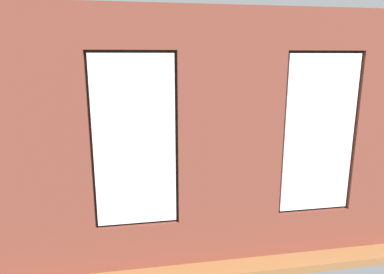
{
  "coord_description": "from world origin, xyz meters",
  "views": [
    {
      "loc": [
        1.12,
        6.2,
        2.49
      ],
      "look_at": [
        0.1,
        0.4,
        1.1
      ],
      "focal_mm": 32.0,
      "sensor_mm": 36.0,
      "label": 1
    }
  ],
  "objects": [
    {
      "name": "ground_plane",
      "position": [
        0.0,
        0.0,
        -0.05
      ],
      "size": [
        6.69,
        5.6,
        0.1
      ],
      "primitive_type": "cube",
      "color": "brown"
    },
    {
      "name": "brick_wall_with_windows",
      "position": [
        0.0,
        2.42,
        1.49
      ],
      "size": [
        6.09,
        0.3,
        3.02
      ],
      "color": "brown",
      "rests_on": "ground_plane"
    },
    {
      "name": "white_wall_right",
      "position": [
        2.99,
        0.2,
        1.51
      ],
      "size": [
        0.1,
        4.6,
        3.02
      ],
      "primitive_type": "cube",
      "color": "silver",
      "rests_on": "ground_plane"
    },
    {
      "name": "couch_by_window",
      "position": [
        0.53,
        1.77,
        0.33
      ],
      "size": [
        1.95,
        0.87,
        0.8
      ],
      "color": "black",
      "rests_on": "ground_plane"
    },
    {
      "name": "couch_left",
      "position": [
        -2.34,
        0.63,
        0.33
      ],
      "size": [
        0.91,
        1.82,
        0.8
      ],
      "rotation": [
        0.0,
        0.0,
        1.55
      ],
      "color": "black",
      "rests_on": "ground_plane"
    },
    {
      "name": "coffee_table",
      "position": [
        0.35,
        -0.37,
        0.37
      ],
      "size": [
        1.42,
        0.81,
        0.42
      ],
      "color": "tan",
      "rests_on": "ground_plane"
    },
    {
      "name": "cup_ceramic",
      "position": [
        0.35,
        -0.37,
        0.47
      ],
      "size": [
        0.09,
        0.09,
        0.1
      ],
      "primitive_type": "cylinder",
      "color": "silver",
      "rests_on": "coffee_table"
    },
    {
      "name": "candle_jar",
      "position": [
        -0.04,
        -0.51,
        0.46
      ],
      "size": [
        0.08,
        0.08,
        0.09
      ],
      "primitive_type": "cylinder",
      "color": "#B7333D",
      "rests_on": "coffee_table"
    },
    {
      "name": "table_plant_small",
      "position": [
        0.78,
        -0.25,
        0.56
      ],
      "size": [
        0.17,
        0.17,
        0.27
      ],
      "color": "beige",
      "rests_on": "coffee_table"
    },
    {
      "name": "remote_gray",
      "position": [
        0.53,
        -0.47,
        0.43
      ],
      "size": [
        0.14,
        0.17,
        0.02
      ],
      "primitive_type": "cube",
      "rotation": [
        0.0,
        0.0,
        3.76
      ],
      "color": "#59595B",
      "rests_on": "coffee_table"
    },
    {
      "name": "remote_black",
      "position": [
        0.24,
        -0.25,
        0.43
      ],
      "size": [
        0.09,
        0.18,
        0.02
      ],
      "primitive_type": "cube",
      "rotation": [
        0.0,
        0.0,
        2.87
      ],
      "color": "black",
      "rests_on": "coffee_table"
    },
    {
      "name": "media_console",
      "position": [
        2.69,
        0.49,
        0.24
      ],
      "size": [
        1.05,
        0.42,
        0.47
      ],
      "primitive_type": "cube",
      "color": "black",
      "rests_on": "ground_plane"
    },
    {
      "name": "tv_flatscreen",
      "position": [
        2.69,
        0.48,
        0.81
      ],
      "size": [
        0.91,
        0.2,
        0.66
      ],
      "color": "black",
      "rests_on": "media_console"
    },
    {
      "name": "papasan_chair",
      "position": [
        -0.01,
        -1.58,
        0.46
      ],
      "size": [
        1.18,
        1.18,
        0.72
      ],
      "color": "olive",
      "rests_on": "ground_plane"
    },
    {
      "name": "potted_plant_foreground_right",
      "position": [
        2.39,
        -1.75,
        0.57
      ],
      "size": [
        0.49,
        0.49,
        0.91
      ],
      "color": "#9E5638",
      "rests_on": "ground_plane"
    },
    {
      "name": "potted_plant_corner_far_left",
      "position": [
        -2.52,
        1.88,
        0.89
      ],
      "size": [
        0.99,
        0.98,
        1.45
      ],
      "color": "beige",
      "rests_on": "ground_plane"
    },
    {
      "name": "potted_plant_corner_near_left",
      "position": [
        -2.49,
        -1.8,
        0.8
      ],
      "size": [
        0.9,
        0.99,
        1.33
      ],
      "color": "beige",
      "rests_on": "ground_plane"
    },
    {
      "name": "potted_plant_mid_room_small",
      "position": [
        -0.45,
        -0.85,
        0.36
      ],
      "size": [
        0.33,
        0.33,
        0.54
      ],
      "color": "beige",
      "rests_on": "ground_plane"
    }
  ]
}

